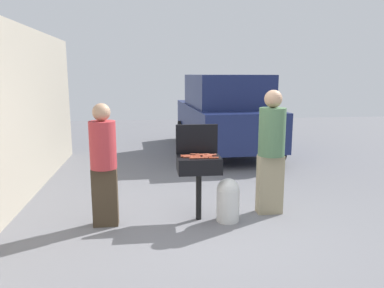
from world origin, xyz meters
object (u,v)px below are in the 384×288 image
at_px(hot_dog_11, 208,157).
at_px(parked_minivan, 224,113).
at_px(hot_dog_5, 200,155).
at_px(hot_dog_6, 212,155).
at_px(hot_dog_3, 203,158).
at_px(hot_dog_10, 207,156).
at_px(hot_dog_2, 186,156).
at_px(hot_dog_1, 205,154).
at_px(hot_dog_0, 196,157).
at_px(person_left, 104,161).
at_px(bbq_grill, 199,167).
at_px(person_right, 271,148).
at_px(hot_dog_8, 195,154).
at_px(hot_dog_12, 213,158).
at_px(hot_dog_9, 195,156).
at_px(hot_dog_13, 188,157).
at_px(hot_dog_4, 194,158).
at_px(propane_tank, 228,199).
at_px(hot_dog_7, 185,155).

distance_m(hot_dog_11, parked_minivan, 4.85).
relative_size(hot_dog_5, hot_dog_6, 1.00).
distance_m(hot_dog_3, hot_dog_10, 0.13).
distance_m(hot_dog_2, hot_dog_10, 0.30).
height_order(hot_dog_2, parked_minivan, parked_minivan).
bearing_deg(hot_dog_1, hot_dog_10, -78.09).
xyz_separation_m(hot_dog_0, person_left, (-1.23, 0.04, -0.02)).
relative_size(bbq_grill, person_right, 0.50).
xyz_separation_m(hot_dog_0, hot_dog_10, (0.17, 0.07, 0.00)).
distance_m(hot_dog_11, person_left, 1.40).
height_order(hot_dog_8, hot_dog_12, same).
relative_size(hot_dog_6, person_right, 0.07).
distance_m(hot_dog_0, hot_dog_9, 0.07).
bearing_deg(hot_dog_1, hot_dog_9, -149.30).
bearing_deg(hot_dog_1, hot_dog_0, -132.94).
bearing_deg(hot_dog_13, hot_dog_4, -48.49).
bearing_deg(person_right, hot_dog_12, 5.63).
relative_size(hot_dog_1, hot_dog_9, 1.00).
height_order(hot_dog_3, propane_tank, hot_dog_3).
height_order(hot_dog_0, hot_dog_6, same).
xyz_separation_m(bbq_grill, hot_dog_7, (-0.19, 0.04, 0.16)).
xyz_separation_m(hot_dog_6, hot_dog_7, (-0.37, 0.01, 0.00)).
bearing_deg(propane_tank, hot_dog_13, 173.78).
relative_size(hot_dog_3, person_left, 0.08).
distance_m(hot_dog_6, propane_tank, 0.66).
bearing_deg(person_right, parked_minivan, -104.83).
relative_size(hot_dog_2, hot_dog_6, 1.00).
relative_size(bbq_grill, hot_dog_3, 7.04).
xyz_separation_m(bbq_grill, hot_dog_6, (0.19, 0.03, 0.16)).
distance_m(hot_dog_7, hot_dog_12, 0.41).
bearing_deg(hot_dog_1, person_right, 3.40).
bearing_deg(hot_dog_8, hot_dog_2, -141.49).
bearing_deg(hot_dog_9, hot_dog_4, -101.52).
distance_m(hot_dog_1, person_right, 0.99).
bearing_deg(hot_dog_9, person_right, 7.48).
bearing_deg(hot_dog_12, hot_dog_0, 165.23).
xyz_separation_m(hot_dog_5, hot_dog_13, (-0.17, -0.08, 0.00)).
bearing_deg(propane_tank, hot_dog_7, 165.84).
xyz_separation_m(bbq_grill, hot_dog_0, (-0.06, -0.09, 0.16)).
bearing_deg(propane_tank, hot_dog_6, 146.76).
bearing_deg(bbq_grill, person_left, -177.84).
distance_m(bbq_grill, hot_dog_1, 0.20).
xyz_separation_m(hot_dog_6, hot_dog_10, (-0.07, -0.05, 0.00)).
distance_m(hot_dog_12, parked_minivan, 4.90).
height_order(bbq_grill, hot_dog_12, hot_dog_12).
xyz_separation_m(hot_dog_1, hot_dog_5, (-0.08, -0.04, 0.00)).
bearing_deg(hot_dog_7, hot_dog_3, -36.88).
bearing_deg(hot_dog_13, propane_tank, -6.22).
distance_m(bbq_grill, hot_dog_3, 0.21).
xyz_separation_m(hot_dog_4, hot_dog_9, (0.02, 0.11, 0.00)).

